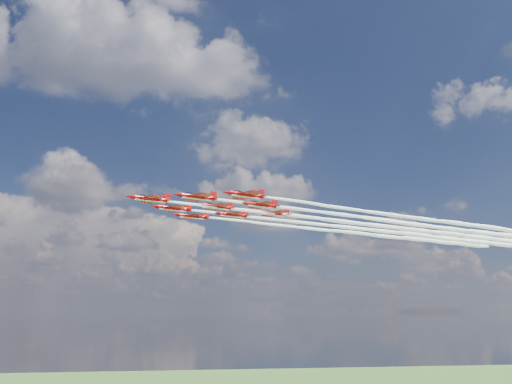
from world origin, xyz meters
TOP-DOWN VIEW (x-y plane):
  - jet_lead at (42.00, 13.70)m, footprint 124.11×53.79m
  - jet_row2_port at (53.24, 9.83)m, footprint 124.11×53.79m
  - jet_row2_starb at (47.33, 24.33)m, footprint 124.11×53.79m
  - jet_row3_port at (64.49, 5.96)m, footprint 124.11×53.79m
  - jet_row3_centre at (58.57, 20.46)m, footprint 124.11×53.79m
  - jet_row3_starb at (52.65, 34.97)m, footprint 124.11×53.79m
  - jet_row4_port at (69.82, 16.59)m, footprint 124.11×53.79m
  - jet_row4_starb at (63.90, 31.10)m, footprint 124.11×53.79m
  - jet_tail at (75.15, 27.23)m, footprint 124.11×53.79m

SIDE VIEW (x-z plane):
  - jet_lead at x=42.00m, z-range 71.43..74.24m
  - jet_row2_port at x=53.24m, z-range 71.43..74.24m
  - jet_row2_starb at x=47.33m, z-range 71.43..74.24m
  - jet_row3_port at x=64.49m, z-range 71.43..74.24m
  - jet_row3_centre at x=58.57m, z-range 71.43..74.24m
  - jet_row3_starb at x=52.65m, z-range 71.43..74.24m
  - jet_row4_port at x=69.82m, z-range 71.43..74.24m
  - jet_row4_starb at x=63.90m, z-range 71.43..74.24m
  - jet_tail at x=75.15m, z-range 71.43..74.24m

